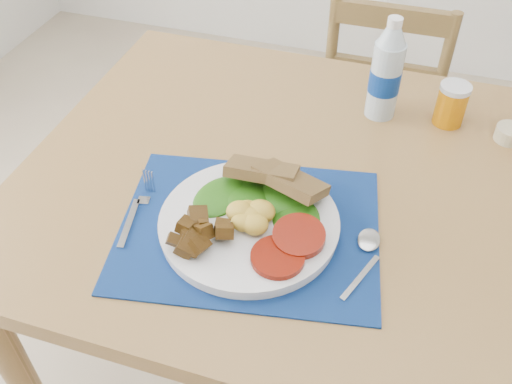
% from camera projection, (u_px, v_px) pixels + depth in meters
% --- Properties ---
extents(table, '(1.40, 0.90, 0.75)m').
position_uv_depth(table, '(378.00, 224.00, 1.12)').
color(table, brown).
rests_on(table, ground).
extents(chair_far, '(0.37, 0.35, 1.00)m').
position_uv_depth(chair_far, '(383.00, 86.00, 1.75)').
color(chair_far, brown).
rests_on(chair_far, ground).
extents(placemat, '(0.50, 0.42, 0.00)m').
position_uv_depth(placemat, '(249.00, 229.00, 1.00)').
color(placemat, '#040433').
rests_on(placemat, table).
extents(breakfast_plate, '(0.31, 0.31, 0.07)m').
position_uv_depth(breakfast_plate, '(245.00, 220.00, 0.98)').
color(breakfast_plate, silver).
rests_on(breakfast_plate, placemat).
extents(fork, '(0.04, 0.17, 0.00)m').
position_uv_depth(fork, '(139.00, 209.00, 1.03)').
color(fork, '#B2B5BA').
rests_on(fork, placemat).
extents(spoon, '(0.05, 0.16, 0.00)m').
position_uv_depth(spoon, '(366.00, 252.00, 0.95)').
color(spoon, '#B2B5BA').
rests_on(spoon, placemat).
extents(water_bottle, '(0.07, 0.07, 0.23)m').
position_uv_depth(water_bottle, '(386.00, 74.00, 1.18)').
color(water_bottle, '#ADBFCC').
rests_on(water_bottle, table).
extents(juice_glass, '(0.06, 0.06, 0.09)m').
position_uv_depth(juice_glass, '(451.00, 105.00, 1.20)').
color(juice_glass, '#C16E05').
rests_on(juice_glass, table).
extents(ramekin, '(0.06, 0.06, 0.03)m').
position_uv_depth(ramekin, '(510.00, 134.00, 1.17)').
color(ramekin, '#BEB38B').
rests_on(ramekin, table).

